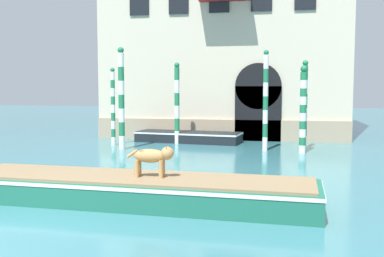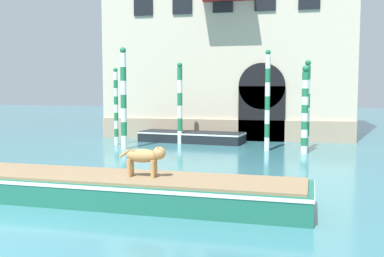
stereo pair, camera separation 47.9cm
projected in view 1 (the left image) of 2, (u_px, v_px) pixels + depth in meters
name	position (u px, v px, depth m)	size (l,w,h in m)	color
boat_foreground	(134.00, 189.00, 10.67)	(8.74, 2.28, 0.66)	#1E6651
dog_on_deck	(153.00, 156.00, 10.47)	(1.12, 0.35, 0.75)	tan
boat_moored_near_palazzo	(188.00, 137.00, 22.85)	(5.51, 2.37, 0.53)	black
mooring_pole_0	(303.00, 109.00, 18.76)	(0.29, 0.29, 3.68)	white
mooring_pole_1	(266.00, 100.00, 19.53)	(0.23, 0.23, 4.39)	white
mooring_pole_2	(113.00, 106.00, 21.56)	(0.21, 0.21, 3.72)	white
mooring_pole_3	(121.00, 98.00, 19.95)	(0.28, 0.28, 4.55)	white
mooring_pole_4	(177.00, 103.00, 22.11)	(0.26, 0.26, 4.01)	white
mooring_pole_5	(305.00, 105.00, 19.93)	(0.25, 0.25, 3.98)	white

